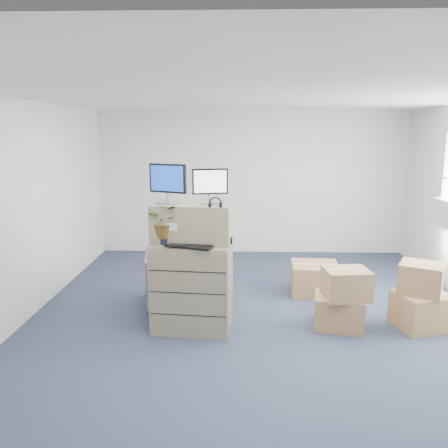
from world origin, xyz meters
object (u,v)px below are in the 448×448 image
(keyboard, at_px, (190,246))
(filing_cabinet_lower, at_px, (192,286))
(monitor_right, at_px, (210,184))
(potted_plant, at_px, (165,226))
(office_chair, at_px, (177,275))
(water_bottle, at_px, (199,231))
(monitor_left, at_px, (168,181))

(keyboard, bearing_deg, filing_cabinet_lower, 110.33)
(filing_cabinet_lower, bearing_deg, monitor_right, 20.46)
(potted_plant, bearing_deg, office_chair, 89.82)
(monitor_right, bearing_deg, water_bottle, -179.96)
(keyboard, height_order, water_bottle, water_bottle)
(monitor_left, xyz_separation_m, water_bottle, (0.36, -0.02, -0.59))
(office_chair, bearing_deg, keyboard, 97.08)
(potted_plant, height_order, office_chair, potted_plant)
(keyboard, xyz_separation_m, water_bottle, (0.08, 0.20, 0.13))
(monitor_right, xyz_separation_m, potted_plant, (-0.52, -0.14, -0.47))
(water_bottle, height_order, office_chair, water_bottle)
(keyboard, relative_size, water_bottle, 1.95)
(monitor_right, relative_size, keyboard, 0.75)
(monitor_right, distance_m, keyboard, 0.76)
(monitor_left, bearing_deg, keyboard, -16.54)
(monitor_left, distance_m, potted_plant, 0.52)
(monitor_right, height_order, water_bottle, monitor_right)
(filing_cabinet_lower, xyz_separation_m, monitor_left, (-0.27, 0.05, 1.28))
(monitor_right, relative_size, water_bottle, 1.47)
(monitor_left, height_order, monitor_right, monitor_left)
(monitor_right, bearing_deg, keyboard, -145.13)
(monitor_left, xyz_separation_m, monitor_right, (0.50, 0.01, -0.03))
(filing_cabinet_lower, bearing_deg, potted_plant, -159.17)
(water_bottle, bearing_deg, office_chair, 117.44)
(monitor_right, relative_size, office_chair, 0.48)
(monitor_left, xyz_separation_m, office_chair, (-0.02, 0.72, -1.39))
(filing_cabinet_lower, bearing_deg, water_bottle, 25.79)
(monitor_left, distance_m, office_chair, 1.56)
(filing_cabinet_lower, relative_size, monitor_right, 2.61)
(filing_cabinet_lower, xyz_separation_m, office_chair, (-0.29, 0.77, -0.11))
(filing_cabinet_lower, distance_m, monitor_left, 1.31)
(potted_plant, distance_m, office_chair, 1.23)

